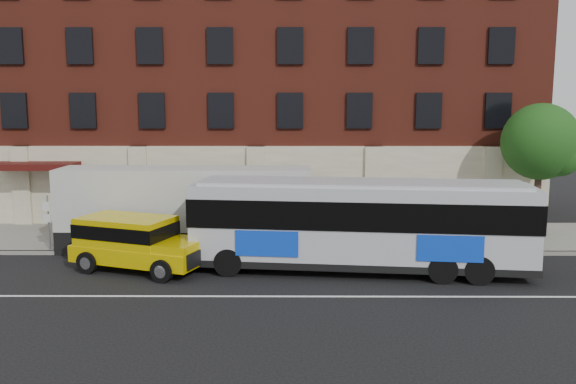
{
  "coord_description": "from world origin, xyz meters",
  "views": [
    {
      "loc": [
        1.79,
        -18.78,
        6.48
      ],
      "look_at": [
        1.67,
        5.5,
        2.76
      ],
      "focal_mm": 37.54,
      "sensor_mm": 36.0,
      "label": 1
    }
  ],
  "objects_px": {
    "sign_pole": "(48,220)",
    "yellow_suv": "(134,240)",
    "shipping_container": "(186,210)",
    "city_bus": "(360,222)",
    "street_tree": "(541,145)"
  },
  "relations": [
    {
      "from": "yellow_suv",
      "to": "shipping_container",
      "type": "distance_m",
      "value": 3.51
    },
    {
      "from": "sign_pole",
      "to": "shipping_container",
      "type": "relative_size",
      "value": 0.23
    },
    {
      "from": "city_bus",
      "to": "yellow_suv",
      "type": "xyz_separation_m",
      "value": [
        -8.65,
        0.19,
        -0.75
      ]
    },
    {
      "from": "yellow_suv",
      "to": "city_bus",
      "type": "bearing_deg",
      "value": -1.24
    },
    {
      "from": "sign_pole",
      "to": "city_bus",
      "type": "bearing_deg",
      "value": -11.61
    },
    {
      "from": "street_tree",
      "to": "city_bus",
      "type": "bearing_deg",
      "value": -146.73
    },
    {
      "from": "street_tree",
      "to": "yellow_suv",
      "type": "bearing_deg",
      "value": -161.92
    },
    {
      "from": "city_bus",
      "to": "sign_pole",
      "type": "bearing_deg",
      "value": 168.39
    },
    {
      "from": "sign_pole",
      "to": "yellow_suv",
      "type": "distance_m",
      "value": 4.94
    },
    {
      "from": "city_bus",
      "to": "yellow_suv",
      "type": "relative_size",
      "value": 2.36
    },
    {
      "from": "shipping_container",
      "to": "yellow_suv",
      "type": "bearing_deg",
      "value": -114.99
    },
    {
      "from": "sign_pole",
      "to": "yellow_suv",
      "type": "height_order",
      "value": "sign_pole"
    },
    {
      "from": "street_tree",
      "to": "city_bus",
      "type": "distance_m",
      "value": 11.2
    },
    {
      "from": "city_bus",
      "to": "shipping_container",
      "type": "relative_size",
      "value": 1.19
    },
    {
      "from": "street_tree",
      "to": "city_bus",
      "type": "relative_size",
      "value": 0.48
    }
  ]
}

